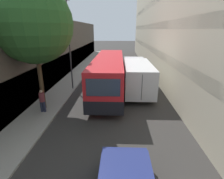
% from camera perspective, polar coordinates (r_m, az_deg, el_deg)
% --- Properties ---
extents(ground_plane, '(150.00, 150.00, 0.00)m').
position_cam_1_polar(ground_plane, '(16.69, 1.01, 0.10)').
color(ground_plane, '#33302D').
extents(sidewalk_left, '(2.34, 60.00, 0.11)m').
position_cam_1_polar(sidewalk_left, '(17.49, -15.38, 0.49)').
color(sidewalk_left, '#9E998E').
rests_on(sidewalk_left, ground_plane).
extents(building_left_shopfront, '(2.40, 60.00, 6.59)m').
position_cam_1_polar(building_left_shopfront, '(17.67, -23.35, 9.63)').
color(building_left_shopfront, '#51473D').
rests_on(building_left_shopfront, ground_plane).
extents(building_right_apartment, '(2.40, 60.00, 12.30)m').
position_cam_1_polar(building_right_apartment, '(16.63, 21.87, 20.22)').
color(building_right_apartment, '#B7AD93').
rests_on(building_right_apartment, ground_plane).
extents(bus, '(2.48, 11.77, 3.08)m').
position_cam_1_polar(bus, '(15.91, -1.01, 5.28)').
color(bus, red).
rests_on(bus, ground_plane).
extents(box_truck, '(2.32, 8.86, 2.63)m').
position_cam_1_polar(box_truck, '(16.63, 7.93, 5.14)').
color(box_truck, silver).
rests_on(box_truck, ground_plane).
extents(panel_van, '(1.88, 4.20, 1.96)m').
position_cam_1_polar(panel_van, '(27.66, -1.51, 10.03)').
color(panel_van, '#BCBCC1').
rests_on(panel_van, ground_plane).
extents(pedestrian, '(0.36, 0.34, 1.55)m').
position_cam_1_polar(pedestrian, '(12.54, -21.86, -3.27)').
color(pedestrian, '#23283D').
rests_on(pedestrian, sidewalk_left).
extents(street_lamp, '(0.36, 0.80, 7.82)m').
position_cam_1_polar(street_lamp, '(16.18, -14.07, 18.51)').
color(street_lamp, '#38383D').
rests_on(street_lamp, sidewalk_left).
extents(street_tree_left, '(4.87, 4.87, 8.06)m').
position_cam_1_polar(street_tree_left, '(12.36, -24.39, 18.90)').
color(street_tree_left, '#4C3823').
rests_on(street_tree_left, sidewalk_left).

